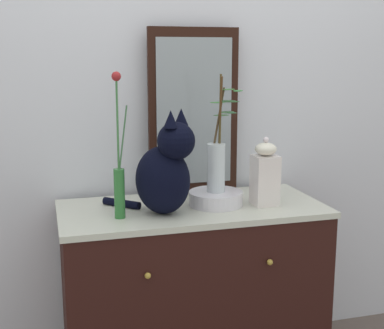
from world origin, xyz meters
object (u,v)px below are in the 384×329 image
object	(u,v)px
jar_lidded_porcelain	(265,175)
bowl_porcelain	(216,198)
vase_slim_green	(119,177)
mirror_leaning	(194,112)
vase_glass_clear	(217,160)
sideboard	(192,294)
cat_sitting	(165,171)

from	to	relation	value
jar_lidded_porcelain	bowl_porcelain	bearing A→B (deg)	165.63
jar_lidded_porcelain	vase_slim_green	bearing A→B (deg)	-177.87
mirror_leaning	vase_glass_clear	size ratio (longest dim) A/B	1.52
sideboard	jar_lidded_porcelain	bearing A→B (deg)	-11.69
bowl_porcelain	jar_lidded_porcelain	xyz separation A→B (m)	(0.20, -0.05, 0.10)
sideboard	vase_slim_green	xyz separation A→B (m)	(-0.32, -0.09, 0.57)
cat_sitting	vase_glass_clear	xyz separation A→B (m)	(0.24, 0.07, 0.02)
vase_glass_clear	jar_lidded_porcelain	bearing A→B (deg)	-14.91
vase_slim_green	cat_sitting	bearing A→B (deg)	1.60
bowl_porcelain	sideboard	bearing A→B (deg)	173.75
sideboard	cat_sitting	world-z (taller)	cat_sitting
bowl_porcelain	jar_lidded_porcelain	distance (m)	0.23
sideboard	vase_glass_clear	size ratio (longest dim) A/B	2.26
mirror_leaning	vase_slim_green	distance (m)	0.55
vase_slim_green	vase_glass_clear	size ratio (longest dim) A/B	1.15
cat_sitting	bowl_porcelain	bearing A→B (deg)	16.53
sideboard	jar_lidded_porcelain	xyz separation A→B (m)	(0.30, -0.06, 0.53)
cat_sitting	bowl_porcelain	world-z (taller)	cat_sitting
mirror_leaning	jar_lidded_porcelain	xyz separation A→B (m)	(0.23, -0.30, -0.24)
sideboard	mirror_leaning	world-z (taller)	mirror_leaning
bowl_porcelain	jar_lidded_porcelain	size ratio (longest dim) A/B	0.79
vase_glass_clear	jar_lidded_porcelain	world-z (taller)	vase_glass_clear
mirror_leaning	sideboard	bearing A→B (deg)	-107.45
sideboard	bowl_porcelain	xyz separation A→B (m)	(0.10, -0.01, 0.43)
vase_slim_green	jar_lidded_porcelain	size ratio (longest dim) A/B	1.94
mirror_leaning	vase_slim_green	bearing A→B (deg)	-140.50
sideboard	mirror_leaning	distance (m)	0.82
mirror_leaning	bowl_porcelain	xyz separation A→B (m)	(0.03, -0.25, -0.35)
vase_slim_green	jar_lidded_porcelain	distance (m)	0.62
cat_sitting	jar_lidded_porcelain	size ratio (longest dim) A/B	1.45
sideboard	vase_slim_green	bearing A→B (deg)	-164.85
sideboard	jar_lidded_porcelain	size ratio (longest dim) A/B	3.80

